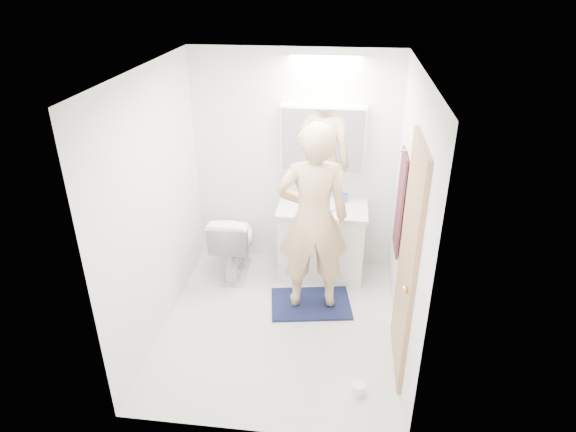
% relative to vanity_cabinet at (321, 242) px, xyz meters
% --- Properties ---
extents(floor, '(2.50, 2.50, 0.00)m').
position_rel_vanity_cabinet_xyz_m(floor, '(-0.33, -0.96, -0.39)').
color(floor, silver).
rests_on(floor, ground).
extents(ceiling, '(2.50, 2.50, 0.00)m').
position_rel_vanity_cabinet_xyz_m(ceiling, '(-0.33, -0.96, 2.01)').
color(ceiling, white).
rests_on(ceiling, floor).
extents(wall_back, '(2.50, 0.00, 2.50)m').
position_rel_vanity_cabinet_xyz_m(wall_back, '(-0.33, 0.29, 0.81)').
color(wall_back, white).
rests_on(wall_back, floor).
extents(wall_front, '(2.50, 0.00, 2.50)m').
position_rel_vanity_cabinet_xyz_m(wall_front, '(-0.33, -2.21, 0.81)').
color(wall_front, white).
rests_on(wall_front, floor).
extents(wall_left, '(0.00, 2.50, 2.50)m').
position_rel_vanity_cabinet_xyz_m(wall_left, '(-1.43, -0.96, 0.81)').
color(wall_left, white).
rests_on(wall_left, floor).
extents(wall_right, '(0.00, 2.50, 2.50)m').
position_rel_vanity_cabinet_xyz_m(wall_right, '(0.77, -0.96, 0.81)').
color(wall_right, white).
rests_on(wall_right, floor).
extents(vanity_cabinet, '(0.90, 0.55, 0.78)m').
position_rel_vanity_cabinet_xyz_m(vanity_cabinet, '(0.00, 0.00, 0.00)').
color(vanity_cabinet, white).
rests_on(vanity_cabinet, floor).
extents(countertop, '(0.95, 0.58, 0.04)m').
position_rel_vanity_cabinet_xyz_m(countertop, '(0.00, -0.00, 0.41)').
color(countertop, silver).
rests_on(countertop, vanity_cabinet).
extents(sink_basin, '(0.36, 0.36, 0.03)m').
position_rel_vanity_cabinet_xyz_m(sink_basin, '(0.00, 0.03, 0.45)').
color(sink_basin, silver).
rests_on(sink_basin, countertop).
extents(faucet, '(0.02, 0.02, 0.16)m').
position_rel_vanity_cabinet_xyz_m(faucet, '(0.00, 0.22, 0.51)').
color(faucet, silver).
rests_on(faucet, countertop).
extents(medicine_cabinet, '(0.88, 0.14, 0.70)m').
position_rel_vanity_cabinet_xyz_m(medicine_cabinet, '(-0.03, 0.21, 1.11)').
color(medicine_cabinet, white).
rests_on(medicine_cabinet, wall_back).
extents(mirror_panel, '(0.84, 0.01, 0.66)m').
position_rel_vanity_cabinet_xyz_m(mirror_panel, '(-0.03, 0.13, 1.11)').
color(mirror_panel, silver).
rests_on(mirror_panel, medicine_cabinet).
extents(toilet, '(0.44, 0.76, 0.77)m').
position_rel_vanity_cabinet_xyz_m(toilet, '(-0.95, -0.11, -0.01)').
color(toilet, white).
rests_on(toilet, floor).
extents(bath_rug, '(0.88, 0.67, 0.02)m').
position_rel_vanity_cabinet_xyz_m(bath_rug, '(-0.06, -0.62, -0.38)').
color(bath_rug, '#13203D').
rests_on(bath_rug, floor).
extents(person, '(0.75, 0.55, 1.88)m').
position_rel_vanity_cabinet_xyz_m(person, '(-0.06, -0.62, 0.60)').
color(person, tan).
rests_on(person, bath_rug).
extents(door, '(0.04, 0.80, 2.00)m').
position_rel_vanity_cabinet_xyz_m(door, '(0.75, -1.31, 0.61)').
color(door, tan).
rests_on(door, wall_right).
extents(door_knob, '(0.06, 0.06, 0.06)m').
position_rel_vanity_cabinet_xyz_m(door_knob, '(0.71, -1.61, 0.56)').
color(door_knob, gold).
rests_on(door_knob, door).
extents(towel, '(0.02, 0.42, 1.00)m').
position_rel_vanity_cabinet_xyz_m(towel, '(0.75, -0.41, 0.71)').
color(towel, black).
rests_on(towel, wall_right).
extents(towel_hook, '(0.07, 0.02, 0.02)m').
position_rel_vanity_cabinet_xyz_m(towel_hook, '(0.73, -0.41, 1.23)').
color(towel_hook, silver).
rests_on(towel_hook, wall_right).
extents(soap_bottle_a, '(0.10, 0.10, 0.24)m').
position_rel_vanity_cabinet_xyz_m(soap_bottle_a, '(-0.27, 0.15, 0.55)').
color(soap_bottle_a, beige).
rests_on(soap_bottle_a, countertop).
extents(soap_bottle_b, '(0.11, 0.11, 0.18)m').
position_rel_vanity_cabinet_xyz_m(soap_bottle_b, '(-0.13, 0.18, 0.52)').
color(soap_bottle_b, '#568AB9').
rests_on(soap_bottle_b, countertop).
extents(toothbrush_cup, '(0.12, 0.12, 0.09)m').
position_rel_vanity_cabinet_xyz_m(toothbrush_cup, '(0.22, 0.16, 0.47)').
color(toothbrush_cup, '#476FD5').
rests_on(toothbrush_cup, countertop).
extents(toilet_paper_roll, '(0.11, 0.11, 0.10)m').
position_rel_vanity_cabinet_xyz_m(toilet_paper_roll, '(0.42, -1.76, -0.34)').
color(toilet_paper_roll, white).
rests_on(toilet_paper_roll, floor).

